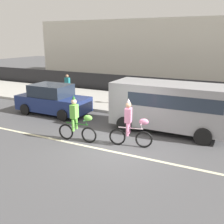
% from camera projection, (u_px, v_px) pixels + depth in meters
% --- Properties ---
extents(ground_plane, '(80.00, 80.00, 0.00)m').
position_uv_depth(ground_plane, '(119.00, 147.00, 10.20)').
color(ground_plane, '#4C4C4F').
extents(road_centre_line, '(36.00, 0.14, 0.01)m').
position_uv_depth(road_centre_line, '(114.00, 152.00, 9.77)').
color(road_centre_line, beige).
rests_on(road_centre_line, ground).
extents(sidewalk_curb, '(60.00, 5.00, 0.15)m').
position_uv_depth(sidewalk_curb, '(165.00, 107.00, 15.76)').
color(sidewalk_curb, '#ADAAA3').
rests_on(sidewalk_curb, ground).
extents(fence_line, '(40.00, 0.08, 1.40)m').
position_uv_depth(fence_line, '(177.00, 89.00, 18.09)').
color(fence_line, black).
rests_on(fence_line, ground).
extents(building_backdrop, '(28.00, 8.00, 5.75)m').
position_uv_depth(building_backdrop, '(184.00, 51.00, 25.54)').
color(building_backdrop, beige).
rests_on(building_backdrop, ground).
extents(parade_cyclist_lime, '(1.72, 0.50, 1.92)m').
position_uv_depth(parade_cyclist_lime, '(77.00, 122.00, 10.56)').
color(parade_cyclist_lime, black).
rests_on(parade_cyclist_lime, ground).
extents(parade_cyclist_pink, '(1.70, 0.55, 1.92)m').
position_uv_depth(parade_cyclist_pink, '(131.00, 126.00, 10.05)').
color(parade_cyclist_pink, black).
rests_on(parade_cyclist_pink, ground).
extents(parked_van_grey, '(5.00, 2.22, 2.18)m').
position_uv_depth(parked_van_grey, '(170.00, 104.00, 11.64)').
color(parked_van_grey, '#99999E').
rests_on(parked_van_grey, ground).
extents(parked_car_navy, '(4.10, 1.92, 1.64)m').
position_uv_depth(parked_car_navy, '(53.00, 100.00, 14.53)').
color(parked_car_navy, navy).
rests_on(parked_car_navy, ground).
extents(pedestrian_onlooker, '(0.32, 0.20, 1.62)m').
position_uv_depth(pedestrian_onlooker, '(68.00, 86.00, 17.48)').
color(pedestrian_onlooker, '#33333D').
rests_on(pedestrian_onlooker, sidewalk_curb).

